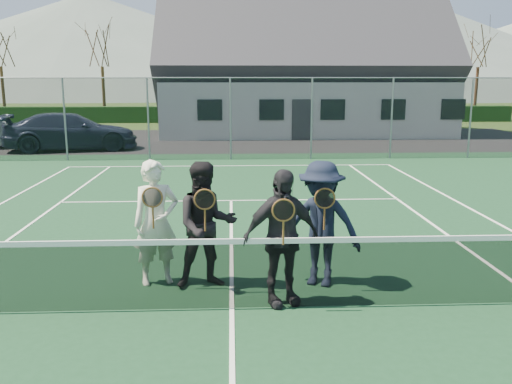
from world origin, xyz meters
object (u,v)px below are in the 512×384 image
clubhouse (303,60)px  player_c (281,238)px  tennis_net (231,271)px  player_b (206,225)px  car_c (71,132)px  player_a (156,223)px  player_d (321,224)px

clubhouse → player_c: size_ratio=8.67×
tennis_net → clubhouse: 24.57m
player_c → player_b: bearing=146.3°
tennis_net → player_b: (-0.35, 0.83, 0.38)m
tennis_net → player_b: bearing=112.8°
player_c → car_c: bearing=114.1°
player_a → player_d: size_ratio=1.00×
car_c → player_d: size_ratio=3.01×
player_b → player_c: 1.20m
car_c → player_b: 17.04m
player_c → player_d: size_ratio=1.00×
player_b → player_c: size_ratio=1.00×
player_a → player_d: same height
clubhouse → player_d: clubhouse is taller
player_a → player_c: 1.90m
tennis_net → player_a: size_ratio=6.49×
player_c → player_d: (0.62, 0.65, -0.00)m
car_c → player_d: (7.99, -15.82, 0.14)m
tennis_net → player_d: bearing=32.8°
player_c → player_d: bearing=46.3°
player_a → player_b: size_ratio=1.00×
player_b → player_c: bearing=-33.7°
tennis_net → clubhouse: clubhouse is taller
player_d → clubhouse: bearing=83.3°
clubhouse → player_b: size_ratio=8.67×
player_a → player_c: bearing=-25.7°
car_c → player_a: player_a is taller
car_c → player_a: 16.63m
tennis_net → player_c: player_c is taller
player_a → car_c: bearing=109.9°
car_c → player_c: 18.04m
car_c → player_a: size_ratio=3.01×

